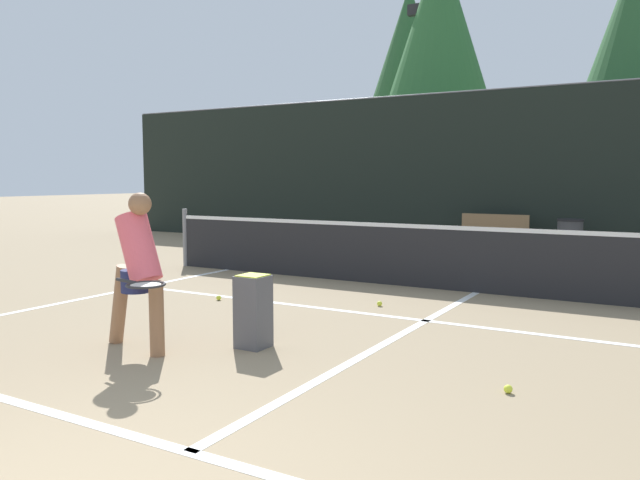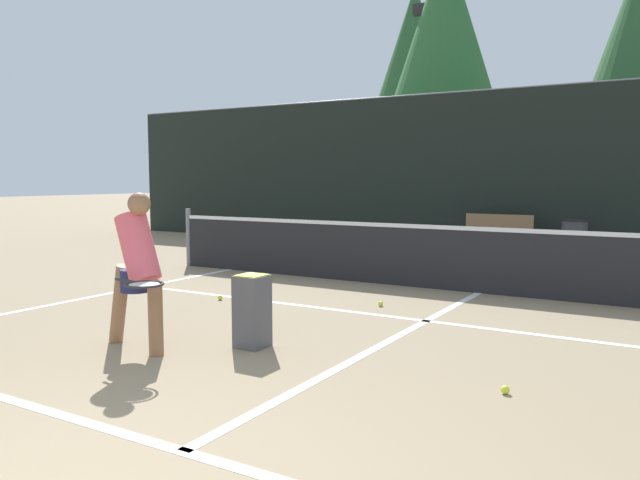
# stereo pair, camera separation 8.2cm
# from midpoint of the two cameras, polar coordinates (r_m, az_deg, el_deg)

# --- Properties ---
(court_baseline_near) EXTENTS (11.00, 0.10, 0.01)m
(court_baseline_near) POSITION_cam_midpoint_polar(r_m,az_deg,el_deg) (4.02, -11.83, -18.38)
(court_baseline_near) COLOR white
(court_baseline_near) RESTS_ON ground
(court_service_line) EXTENTS (8.25, 0.10, 0.01)m
(court_service_line) POSITION_cam_midpoint_polar(r_m,az_deg,el_deg) (7.32, 9.99, -7.30)
(court_service_line) COLOR white
(court_service_line) RESTS_ON ground
(court_center_mark) EXTENTS (0.10, 6.04, 0.01)m
(court_center_mark) POSITION_cam_midpoint_polar(r_m,az_deg,el_deg) (6.44, 6.89, -9.03)
(court_center_mark) COLOR white
(court_center_mark) RESTS_ON ground
(court_sideline_left) EXTENTS (0.10, 7.04, 0.01)m
(court_sideline_left) POSITION_cam_midpoint_polar(r_m,az_deg,el_deg) (9.19, -19.87, -4.90)
(court_sideline_left) COLOR white
(court_sideline_left) RESTS_ON ground
(net) EXTENTS (11.09, 0.09, 1.07)m
(net) POSITION_cam_midpoint_polar(r_m,az_deg,el_deg) (9.15, 14.61, -1.57)
(net) COLOR slate
(net) RESTS_ON ground
(fence_back) EXTENTS (24.00, 0.06, 3.62)m
(fence_back) POSITION_cam_midpoint_polar(r_m,az_deg,el_deg) (14.30, 20.77, 5.98)
(fence_back) COLOR black
(fence_back) RESTS_ON ground
(player_practicing) EXTENTS (1.12, 0.68, 1.51)m
(player_practicing) POSITION_cam_midpoint_polar(r_m,az_deg,el_deg) (6.11, -16.00, -2.23)
(player_practicing) COLOR #8C6042
(player_practicing) RESTS_ON ground
(tennis_ball_scattered_3) EXTENTS (0.07, 0.07, 0.07)m
(tennis_ball_scattered_3) POSITION_cam_midpoint_polar(r_m,az_deg,el_deg) (8.53, -8.85, -5.22)
(tennis_ball_scattered_3) COLOR #D1E033
(tennis_ball_scattered_3) RESTS_ON ground
(tennis_ball_scattered_5) EXTENTS (0.07, 0.07, 0.07)m
(tennis_ball_scattered_5) POSITION_cam_midpoint_polar(r_m,az_deg,el_deg) (5.08, 17.03, -12.96)
(tennis_ball_scattered_5) COLOR #D1E033
(tennis_ball_scattered_5) RESTS_ON ground
(tennis_ball_scattered_7) EXTENTS (0.07, 0.07, 0.07)m
(tennis_ball_scattered_7) POSITION_cam_midpoint_polar(r_m,az_deg,el_deg) (8.06, 5.85, -5.82)
(tennis_ball_scattered_7) COLOR #D1E033
(tennis_ball_scattered_7) RESTS_ON ground
(ball_hopper) EXTENTS (0.28, 0.28, 0.71)m
(ball_hopper) POSITION_cam_midpoint_polar(r_m,az_deg,el_deg) (6.09, -5.84, -6.33)
(ball_hopper) COLOR #4C4C51
(ball_hopper) RESTS_ON ground
(courtside_bench) EXTENTS (1.45, 0.39, 0.86)m
(courtside_bench) POSITION_cam_midpoint_polar(r_m,az_deg,el_deg) (13.93, 16.07, 0.62)
(courtside_bench) COLOR olive
(courtside_bench) RESTS_ON ground
(trash_bin) EXTENTS (0.51, 0.51, 0.82)m
(trash_bin) POSITION_cam_midpoint_polar(r_m,az_deg,el_deg) (13.49, 22.39, 0.04)
(trash_bin) COLOR #3F3F42
(trash_bin) RESTS_ON ground
(parked_car) EXTENTS (1.72, 4.33, 1.48)m
(parked_car) POSITION_cam_midpoint_polar(r_m,az_deg,el_deg) (18.68, 11.93, 2.45)
(parked_car) COLOR maroon
(parked_car) RESTS_ON ground
(floodlight_mast) EXTENTS (1.10, 0.24, 7.43)m
(floodlight_mast) POSITION_cam_midpoint_polar(r_m,az_deg,el_deg) (21.84, 9.97, 13.94)
(floodlight_mast) COLOR slate
(floodlight_mast) RESTS_ON ground
(tree_west) EXTENTS (3.51, 3.51, 9.36)m
(tree_west) POSITION_cam_midpoint_polar(r_m,az_deg,el_deg) (26.42, 8.72, 16.44)
(tree_west) COLOR brown
(tree_west) RESTS_ON ground
(tree_east) EXTENTS (3.53, 3.53, 9.41)m
(tree_east) POSITION_cam_midpoint_polar(r_m,az_deg,el_deg) (22.05, 11.42, 18.68)
(tree_east) COLOR brown
(tree_east) RESTS_ON ground
(building_far) EXTENTS (36.00, 2.40, 5.28)m
(building_far) POSITION_cam_midpoint_polar(r_m,az_deg,el_deg) (28.98, 25.98, 7.08)
(building_far) COLOR gray
(building_far) RESTS_ON ground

